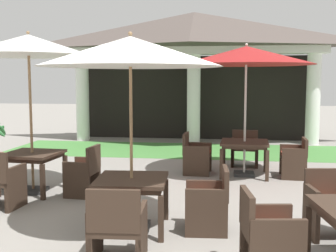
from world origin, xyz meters
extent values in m
plane|color=gray|center=(0.00, 0.00, 0.00)|extent=(60.00, 60.00, 0.00)
cylinder|color=white|center=(-3.78, 8.72, 1.43)|extent=(0.44, 0.44, 2.86)
cylinder|color=white|center=(0.00, 8.72, 1.43)|extent=(0.44, 0.44, 2.86)
cylinder|color=white|center=(3.78, 8.72, 1.43)|extent=(0.44, 0.44, 2.86)
cube|color=white|center=(0.00, 8.72, 2.98)|extent=(8.35, 0.70, 0.24)
pyramid|color=#514742|center=(0.00, 8.72, 3.66)|extent=(8.75, 2.85, 1.10)
cube|color=black|center=(0.00, 9.62, 1.43)|extent=(8.15, 0.16, 2.86)
cube|color=#47843D|center=(0.00, 7.03, 0.00)|extent=(10.55, 2.77, 0.01)
cube|color=#38281E|center=(1.45, 3.95, 0.72)|extent=(1.04, 1.04, 0.05)
cube|color=#38281E|center=(1.45, 3.95, 0.66)|extent=(0.96, 0.96, 0.05)
cube|color=#38281E|center=(0.96, 3.52, 0.32)|extent=(0.07, 0.07, 0.64)
cube|color=#38281E|center=(1.88, 3.47, 0.32)|extent=(0.07, 0.07, 0.64)
cube|color=#38281E|center=(1.01, 4.44, 0.32)|extent=(0.07, 0.07, 0.64)
cube|color=#38281E|center=(1.93, 4.39, 0.32)|extent=(0.07, 0.07, 0.64)
cube|color=#2D2D2D|center=(1.45, 3.95, 0.03)|extent=(0.43, 0.43, 0.07)
cylinder|color=beige|center=(1.45, 3.95, 1.26)|extent=(0.05, 0.05, 2.51)
cone|color=maroon|center=(1.45, 3.95, 2.55)|extent=(2.83, 2.83, 0.39)
sphere|color=beige|center=(1.45, 3.95, 2.78)|extent=(0.06, 0.06, 0.06)
cube|color=#38281E|center=(2.45, 3.90, 0.43)|extent=(0.53, 0.62, 0.07)
cube|color=#C64C38|center=(2.45, 3.90, 0.49)|extent=(0.49, 0.57, 0.05)
cube|color=#38281E|center=(2.68, 3.89, 0.65)|extent=(0.09, 0.59, 0.37)
cube|color=#38281E|center=(2.44, 3.63, 0.33)|extent=(0.50, 0.09, 0.66)
cube|color=#38281E|center=(2.46, 4.18, 0.33)|extent=(0.50, 0.09, 0.66)
cube|color=#38281E|center=(2.21, 3.65, 0.20)|extent=(0.06, 0.06, 0.40)
cube|color=#38281E|center=(2.24, 4.18, 0.20)|extent=(0.06, 0.06, 0.40)
cube|color=#38281E|center=(2.66, 3.62, 0.20)|extent=(0.06, 0.06, 0.40)
cube|color=#38281E|center=(2.69, 4.16, 0.20)|extent=(0.06, 0.06, 0.40)
cube|color=#38281E|center=(0.44, 4.01, 0.40)|extent=(0.60, 0.62, 0.07)
cube|color=#C64C38|center=(0.44, 4.01, 0.46)|extent=(0.55, 0.57, 0.05)
cube|color=#38281E|center=(0.18, 4.02, 0.67)|extent=(0.09, 0.60, 0.45)
cube|color=#38281E|center=(0.46, 4.28, 0.33)|extent=(0.57, 0.09, 0.65)
cube|color=#38281E|center=(0.43, 3.73, 0.33)|extent=(0.57, 0.09, 0.65)
cube|color=#38281E|center=(0.71, 4.26, 0.18)|extent=(0.06, 0.06, 0.37)
cube|color=#38281E|center=(0.68, 3.72, 0.18)|extent=(0.06, 0.06, 0.37)
cube|color=#38281E|center=(0.20, 4.29, 0.18)|extent=(0.06, 0.06, 0.37)
cube|color=#38281E|center=(0.17, 3.75, 0.18)|extent=(0.06, 0.06, 0.37)
cube|color=#38281E|center=(1.50, 4.96, 0.43)|extent=(0.63, 0.54, 0.07)
cube|color=#C64C38|center=(1.50, 4.96, 0.49)|extent=(0.58, 0.49, 0.05)
cube|color=#38281E|center=(1.51, 5.19, 0.65)|extent=(0.61, 0.09, 0.37)
cube|color=#38281E|center=(1.78, 4.94, 0.33)|extent=(0.09, 0.51, 0.66)
cube|color=#38281E|center=(1.21, 4.97, 0.33)|extent=(0.09, 0.51, 0.66)
cube|color=#38281E|center=(1.76, 4.72, 0.20)|extent=(0.06, 0.06, 0.40)
cube|color=#38281E|center=(1.21, 4.75, 0.20)|extent=(0.06, 0.06, 0.40)
cube|color=#38281E|center=(1.78, 5.17, 0.20)|extent=(0.06, 0.06, 0.40)
cube|color=#38281E|center=(1.23, 5.20, 0.20)|extent=(0.06, 0.06, 0.40)
cube|color=#38281E|center=(-2.44, 2.05, 0.71)|extent=(1.00, 1.00, 0.05)
cube|color=#38281E|center=(-2.44, 2.05, 0.65)|extent=(0.92, 0.92, 0.07)
cube|color=#38281E|center=(-2.04, 1.59, 0.31)|extent=(0.08, 0.08, 0.62)
cube|color=#38281E|center=(-2.83, 2.51, 0.31)|extent=(0.08, 0.08, 0.62)
cube|color=#38281E|center=(-1.97, 2.45, 0.31)|extent=(0.08, 0.08, 0.62)
cube|color=#2D2D2D|center=(-2.44, 2.05, 0.03)|extent=(0.44, 0.44, 0.07)
cylinder|color=olive|center=(-2.44, 2.05, 1.31)|extent=(0.05, 0.05, 2.62)
cone|color=white|center=(-2.44, 2.05, 2.65)|extent=(2.30, 2.30, 0.37)
sphere|color=olive|center=(-2.44, 2.05, 2.87)|extent=(0.06, 0.06, 0.06)
cube|color=#38281E|center=(-2.51, 1.09, 0.43)|extent=(0.60, 0.59, 0.07)
cube|color=#C64C38|center=(-2.51, 1.09, 0.49)|extent=(0.55, 0.54, 0.05)
cube|color=#38281E|center=(-2.25, 1.07, 0.34)|extent=(0.10, 0.55, 0.69)
cube|color=#38281E|center=(-2.24, 1.32, 0.20)|extent=(0.06, 0.06, 0.40)
cube|color=#38281E|center=(-2.28, 0.83, 0.20)|extent=(0.06, 0.06, 0.40)
cube|color=#38281E|center=(-3.14, 2.39, 0.18)|extent=(0.06, 0.06, 0.36)
cube|color=#38281E|center=(-1.48, 1.97, 0.43)|extent=(0.52, 0.58, 0.07)
cube|color=#C64C38|center=(-1.48, 1.97, 0.49)|extent=(0.48, 0.53, 0.05)
cube|color=#38281E|center=(-1.26, 1.96, 0.68)|extent=(0.10, 0.54, 0.42)
cube|color=#38281E|center=(-1.50, 1.72, 0.32)|extent=(0.49, 0.10, 0.64)
cube|color=#38281E|center=(-1.46, 2.22, 0.32)|extent=(0.49, 0.10, 0.64)
cube|color=#38281E|center=(-1.71, 1.75, 0.20)|extent=(0.06, 0.06, 0.40)
cube|color=#38281E|center=(-1.67, 2.23, 0.20)|extent=(0.06, 0.06, 0.40)
cube|color=#38281E|center=(-1.28, 1.72, 0.20)|extent=(0.06, 0.06, 0.40)
cube|color=#38281E|center=(-1.24, 2.20, 0.20)|extent=(0.06, 0.06, 0.40)
cube|color=#38281E|center=(2.00, -0.16, 0.29)|extent=(0.08, 0.08, 0.58)
cube|color=#38281E|center=(2.40, 0.45, 0.43)|extent=(0.61, 0.57, 0.07)
cube|color=#C64C38|center=(2.40, 0.45, 0.49)|extent=(0.57, 0.52, 0.05)
cube|color=#38281E|center=(2.36, 0.67, 0.67)|extent=(0.55, 0.14, 0.39)
cube|color=#38281E|center=(2.14, 0.41, 0.33)|extent=(0.13, 0.50, 0.66)
cube|color=#38281E|center=(2.18, 0.20, 0.20)|extent=(0.06, 0.06, 0.40)
cube|color=#38281E|center=(2.12, 0.63, 0.20)|extent=(0.06, 0.06, 0.40)
cube|color=#38281E|center=(1.52, -0.72, 0.43)|extent=(0.64, 0.62, 0.07)
cube|color=#C64C38|center=(1.52, -0.72, 0.49)|extent=(0.59, 0.57, 0.05)
cube|color=#38281E|center=(1.26, -0.75, 0.68)|extent=(0.14, 0.55, 0.42)
cube|color=#38281E|center=(1.49, -0.46, 0.34)|extent=(0.57, 0.14, 0.67)
cube|color=#38281E|center=(1.56, -0.97, 0.34)|extent=(0.57, 0.14, 0.67)
cube|color=#38281E|center=(1.74, -0.44, 0.20)|extent=(0.06, 0.06, 0.40)
cube|color=#38281E|center=(1.23, -0.51, 0.20)|extent=(0.06, 0.06, 0.40)
cube|color=#38281E|center=(-0.23, 0.40, 0.69)|extent=(1.00, 1.00, 0.05)
cube|color=#38281E|center=(-0.23, 0.40, 0.63)|extent=(0.92, 0.92, 0.07)
cube|color=#38281E|center=(-0.63, -0.07, 0.30)|extent=(0.07, 0.07, 0.60)
cube|color=#38281E|center=(0.24, -0.01, 0.30)|extent=(0.07, 0.07, 0.60)
cube|color=#38281E|center=(-0.69, 0.80, 0.30)|extent=(0.07, 0.07, 0.60)
cube|color=#38281E|center=(0.18, 0.86, 0.30)|extent=(0.07, 0.07, 0.60)
cube|color=#2D2D2D|center=(-0.23, 0.40, 0.04)|extent=(0.44, 0.44, 0.07)
cylinder|color=olive|center=(-0.23, 0.40, 1.19)|extent=(0.04, 0.04, 2.37)
cone|color=white|center=(-0.23, 0.40, 2.41)|extent=(2.45, 2.45, 0.40)
sphere|color=olive|center=(-0.23, 0.40, 2.64)|extent=(0.06, 0.06, 0.06)
cube|color=#38281E|center=(0.78, 0.46, 0.42)|extent=(0.59, 0.57, 0.07)
cube|color=#C64C38|center=(0.78, 0.46, 0.48)|extent=(0.54, 0.52, 0.05)
cube|color=#38281E|center=(1.04, 0.48, 0.67)|extent=(0.10, 0.53, 0.41)
cube|color=#38281E|center=(0.80, 0.22, 0.32)|extent=(0.56, 0.10, 0.64)
cube|color=#38281E|center=(0.77, 0.71, 0.32)|extent=(0.56, 0.10, 0.64)
cube|color=#38281E|center=(0.55, 0.21, 0.19)|extent=(0.06, 0.06, 0.39)
cube|color=#38281E|center=(0.52, 0.69, 0.19)|extent=(0.06, 0.06, 0.39)
cube|color=#38281E|center=(1.05, 0.24, 0.19)|extent=(0.06, 0.06, 0.39)
cube|color=#38281E|center=(1.02, 0.72, 0.19)|extent=(0.06, 0.06, 0.39)
cube|color=#38281E|center=(-0.16, -0.61, 0.39)|extent=(0.62, 0.61, 0.07)
cube|color=#C64C38|center=(-0.16, -0.61, 0.45)|extent=(0.57, 0.56, 0.05)
cube|color=#38281E|center=(-0.14, -0.88, 0.66)|extent=(0.58, 0.10, 0.47)
cube|color=#38281E|center=(-0.43, -0.63, 0.32)|extent=(0.10, 0.57, 0.63)
cube|color=#38281E|center=(0.11, -0.59, 0.32)|extent=(0.10, 0.57, 0.63)
cube|color=#38281E|center=(-0.44, -0.37, 0.18)|extent=(0.06, 0.06, 0.35)
cube|color=#38281E|center=(0.09, -0.34, 0.18)|extent=(0.06, 0.06, 0.35)
ellipsoid|color=#387F42|center=(-4.15, 4.11, 0.87)|extent=(0.17, 0.42, 0.34)
ellipsoid|color=#387F42|center=(-4.24, 4.21, 0.86)|extent=(0.36, 0.29, 0.31)
camera|label=1|loc=(1.02, -5.12, 2.04)|focal=45.25mm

